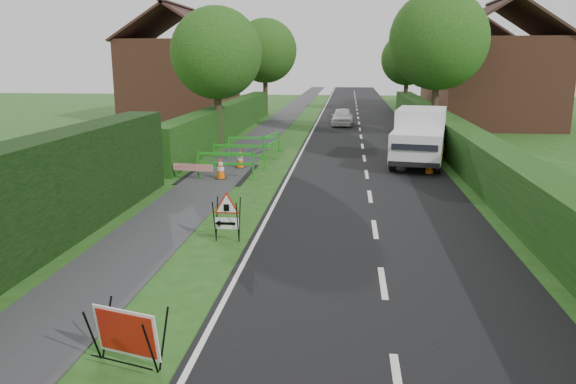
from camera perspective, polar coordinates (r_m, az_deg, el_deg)
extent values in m
plane|color=#224B15|center=(10.25, -4.41, -10.82)|extent=(120.00, 120.00, 0.00)
cube|color=black|center=(44.39, 7.09, 7.79)|extent=(6.00, 90.00, 0.02)
cube|color=#2D2D30|center=(44.64, -0.05, 7.93)|extent=(2.00, 90.00, 0.02)
cube|color=#14380F|center=(32.19, -6.11, 5.75)|extent=(1.00, 24.00, 1.80)
cube|color=#14380F|center=(25.97, 16.56, 3.48)|extent=(1.20, 50.00, 1.50)
cube|color=brown|center=(40.94, -10.80, 11.06)|extent=(7.00, 7.00, 5.50)
cube|color=#331E19|center=(41.52, -13.45, 16.28)|extent=(4.00, 7.40, 2.58)
cube|color=#331E19|center=(40.52, -8.57, 16.56)|extent=(4.00, 7.40, 2.58)
cube|color=#331E19|center=(41.07, -11.11, 17.95)|extent=(0.25, 7.40, 0.18)
cube|color=brown|center=(38.35, 20.38, 10.34)|extent=(7.00, 7.00, 5.50)
cube|color=#331E19|center=(38.01, 18.21, 16.30)|extent=(4.00, 7.40, 2.58)
cube|color=#331E19|center=(38.85, 23.45, 15.80)|extent=(4.00, 7.40, 2.58)
cube|color=#331E19|center=(38.48, 21.00, 17.68)|extent=(0.25, 7.40, 0.18)
cube|color=brown|center=(52.22, 17.75, 11.11)|extent=(7.00, 7.00, 5.50)
cube|color=#331E19|center=(51.95, 16.10, 15.46)|extent=(4.00, 7.40, 2.58)
cube|color=#331E19|center=(52.63, 19.99, 15.15)|extent=(4.00, 7.40, 2.58)
cube|color=#331E19|center=(52.32, 18.15, 16.51)|extent=(0.25, 7.40, 0.18)
cylinder|color=#2D2116|center=(28.07, -7.09, 7.33)|extent=(0.36, 0.36, 2.62)
sphere|color=#103B11|center=(27.93, -7.28, 13.83)|extent=(4.40, 4.40, 4.40)
cylinder|color=#2D2116|center=(31.65, 14.65, 7.99)|extent=(0.36, 0.36, 2.97)
sphere|color=#103B11|center=(31.55, 15.06, 14.68)|extent=(5.20, 5.20, 5.20)
cylinder|color=#2D2116|center=(43.74, -2.30, 9.64)|extent=(0.36, 0.36, 2.80)
sphere|color=#103B11|center=(43.66, -2.35, 14.15)|extent=(4.80, 4.80, 4.80)
cylinder|color=#2D2116|center=(47.51, 11.86, 9.45)|extent=(0.36, 0.36, 2.45)
sphere|color=#103B11|center=(47.42, 12.03, 13.08)|extent=(4.20, 4.20, 4.20)
cylinder|color=black|center=(8.51, -19.26, -13.61)|extent=(0.11, 0.29, 0.84)
cylinder|color=black|center=(8.71, -17.89, -12.84)|extent=(0.11, 0.29, 0.84)
cylinder|color=black|center=(7.95, -13.81, -15.22)|extent=(0.11, 0.29, 0.84)
cylinder|color=black|center=(8.17, -12.50, -14.32)|extent=(0.11, 0.29, 0.84)
cylinder|color=black|center=(8.34, -16.59, -16.23)|extent=(0.99, 0.31, 0.02)
cube|color=white|center=(8.28, -16.07, -13.59)|extent=(1.02, 0.40, 0.73)
cube|color=#B41B0C|center=(8.27, -16.14, -13.63)|extent=(0.92, 0.36, 0.64)
cylinder|color=black|center=(13.13, -7.49, -2.99)|extent=(0.03, 0.31, 1.01)
cylinder|color=black|center=(13.37, -7.24, -2.69)|extent=(0.03, 0.31, 1.01)
cylinder|color=black|center=(13.02, -5.14, -3.07)|extent=(0.03, 0.31, 1.01)
cylinder|color=black|center=(13.26, -4.93, -2.76)|extent=(0.03, 0.31, 1.01)
cube|color=white|center=(13.19, -6.21, -3.18)|extent=(0.56, 0.02, 0.27)
cube|color=black|center=(13.18, -6.23, -3.20)|extent=(0.40, 0.01, 0.06)
cone|color=black|center=(13.23, -7.15, -3.17)|extent=(0.13, 0.16, 0.16)
cube|color=black|center=(13.07, -6.27, -1.60)|extent=(0.13, 0.01, 0.16)
cube|color=silver|center=(24.09, 13.33, 6.10)|extent=(2.42, 3.34, 1.83)
cube|color=silver|center=(21.85, 12.91, 4.47)|extent=(2.22, 2.28, 1.12)
cube|color=black|center=(20.87, 12.76, 4.84)|extent=(1.68, 0.51, 0.51)
cube|color=#EEB60C|center=(23.39, 10.76, 4.22)|extent=(0.87, 4.61, 0.23)
cube|color=#EEB60C|center=(23.28, 15.46, 3.93)|extent=(0.87, 4.61, 0.23)
cube|color=black|center=(21.01, 12.66, 2.75)|extent=(1.84, 0.45, 0.19)
cylinder|color=black|center=(21.96, 10.60, 3.10)|extent=(0.36, 0.79, 0.76)
cylinder|color=black|center=(21.86, 15.05, 2.82)|extent=(0.36, 0.79, 0.76)
cylinder|color=black|center=(24.96, 11.36, 4.27)|extent=(0.36, 0.79, 0.76)
cylinder|color=black|center=(24.87, 15.28, 4.03)|extent=(0.36, 0.79, 0.76)
cube|color=black|center=(21.71, 14.16, 1.84)|extent=(0.38, 0.38, 0.04)
cone|color=#F05A07|center=(21.64, 14.22, 2.86)|extent=(0.32, 0.32, 0.75)
cylinder|color=white|center=(21.64, 14.21, 2.76)|extent=(0.25, 0.25, 0.14)
cylinder|color=white|center=(21.61, 14.24, 3.25)|extent=(0.17, 0.17, 0.10)
cube|color=black|center=(23.92, 13.59, 2.90)|extent=(0.38, 0.38, 0.04)
cone|color=#F05A07|center=(23.86, 13.64, 3.84)|extent=(0.32, 0.32, 0.75)
cylinder|color=white|center=(23.86, 13.63, 3.75)|extent=(0.25, 0.25, 0.14)
cylinder|color=white|center=(23.83, 13.66, 4.19)|extent=(0.17, 0.17, 0.10)
cube|color=black|center=(26.00, 13.43, 3.72)|extent=(0.38, 0.38, 0.04)
cone|color=#F05A07|center=(25.94, 13.48, 4.58)|extent=(0.32, 0.32, 0.75)
cylinder|color=white|center=(25.95, 13.48, 4.50)|extent=(0.25, 0.25, 0.14)
cylinder|color=white|center=(25.92, 13.50, 4.91)|extent=(0.17, 0.17, 0.10)
cube|color=black|center=(20.29, -6.84, 1.36)|extent=(0.38, 0.38, 0.04)
cone|color=#F05A07|center=(20.21, -6.87, 2.46)|extent=(0.32, 0.32, 0.75)
cylinder|color=white|center=(20.22, -6.87, 2.35)|extent=(0.25, 0.25, 0.14)
cylinder|color=white|center=(20.18, -6.88, 2.88)|extent=(0.17, 0.17, 0.10)
cube|color=black|center=(22.32, -4.87, 2.50)|extent=(0.38, 0.38, 0.04)
cone|color=#F05A07|center=(22.25, -4.89, 3.50)|extent=(0.32, 0.32, 0.75)
cylinder|color=white|center=(22.25, -4.89, 3.40)|extent=(0.25, 0.25, 0.14)
cylinder|color=white|center=(22.22, -4.90, 3.88)|extent=(0.17, 0.17, 0.10)
cube|color=#1B8A19|center=(20.45, -9.11, 2.76)|extent=(0.05, 0.05, 1.00)
cube|color=#1B8A19|center=(20.05, -3.56, 2.69)|extent=(0.05, 0.05, 1.00)
cube|color=#1B8A19|center=(20.16, -6.39, 3.90)|extent=(2.00, 0.08, 0.08)
cube|color=#1B8A19|center=(20.22, -6.36, 2.87)|extent=(2.00, 0.08, 0.08)
cube|color=#1B8A19|center=(20.54, -9.06, 1.44)|extent=(0.06, 0.35, 0.04)
cube|color=#1B8A19|center=(20.14, -3.54, 1.35)|extent=(0.06, 0.35, 0.04)
cube|color=#1B8A19|center=(22.27, -7.52, 3.67)|extent=(0.05, 0.05, 1.00)
cube|color=#1B8A19|center=(21.86, -2.43, 3.59)|extent=(0.05, 0.05, 1.00)
cube|color=#1B8A19|center=(21.98, -5.02, 4.71)|extent=(2.00, 0.08, 0.08)
cube|color=#1B8A19|center=(22.03, -5.00, 3.76)|extent=(2.00, 0.08, 0.08)
cube|color=#1B8A19|center=(22.35, -7.48, 2.45)|extent=(0.07, 0.35, 0.04)
cube|color=#1B8A19|center=(21.94, -2.41, 2.35)|extent=(0.07, 0.35, 0.04)
cube|color=#1B8A19|center=(24.31, -6.02, 4.51)|extent=(0.06, 0.06, 1.00)
cube|color=#1B8A19|center=(24.20, -1.29, 4.54)|extent=(0.06, 0.06, 1.00)
cube|color=#1B8A19|center=(24.18, -3.67, 5.51)|extent=(1.99, 0.28, 0.08)
cube|color=#1B8A19|center=(24.23, -3.66, 4.65)|extent=(1.99, 0.28, 0.08)
cube|color=#1B8A19|center=(24.39, -5.99, 3.40)|extent=(0.10, 0.35, 0.04)
cube|color=#1B8A19|center=(24.28, -1.28, 3.42)|extent=(0.10, 0.35, 0.04)
cube|color=#1B8A19|center=(24.18, -2.45, 4.53)|extent=(0.06, 0.06, 1.00)
cube|color=#1B8A19|center=(26.05, -0.94, 5.17)|extent=(0.06, 0.06, 1.00)
cube|color=#1B8A19|center=(25.06, -1.67, 5.81)|extent=(0.45, 1.97, 0.08)
cube|color=#1B8A19|center=(25.11, -1.67, 4.97)|extent=(0.45, 1.97, 0.08)
cube|color=#1B8A19|center=(24.26, -2.44, 3.41)|extent=(0.35, 0.13, 0.04)
cube|color=#1B8A19|center=(26.12, -0.93, 4.13)|extent=(0.35, 0.13, 0.04)
cube|color=red|center=(20.32, -9.58, 1.23)|extent=(1.49, 0.24, 0.25)
imported|color=white|center=(36.93, 5.54, 7.62)|extent=(1.38, 3.35, 1.14)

